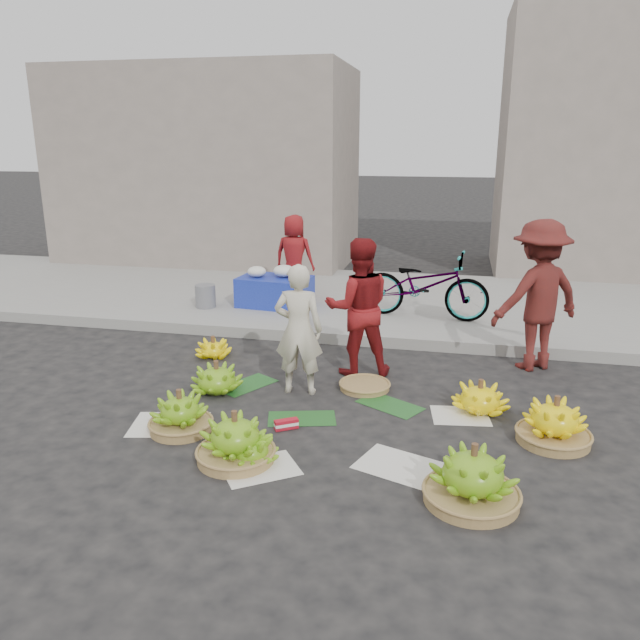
% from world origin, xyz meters
% --- Properties ---
extents(ground, '(80.00, 80.00, 0.00)m').
position_xyz_m(ground, '(0.00, 0.00, 0.00)').
color(ground, black).
rests_on(ground, ground).
extents(curb, '(40.00, 0.25, 0.15)m').
position_xyz_m(curb, '(0.00, 2.20, 0.07)').
color(curb, gray).
rests_on(curb, ground).
extents(sidewalk, '(40.00, 4.00, 0.12)m').
position_xyz_m(sidewalk, '(0.00, 4.30, 0.06)').
color(sidewalk, gray).
rests_on(sidewalk, ground).
extents(building_left, '(6.00, 3.00, 4.00)m').
position_xyz_m(building_left, '(-4.00, 7.20, 2.00)').
color(building_left, gray).
rests_on(building_left, sidewalk).
extents(building_right, '(5.00, 3.00, 5.00)m').
position_xyz_m(building_right, '(4.50, 7.70, 2.50)').
color(building_right, gray).
rests_on(building_right, sidewalk).
extents(newspaper_scatter, '(3.20, 1.80, 0.00)m').
position_xyz_m(newspaper_scatter, '(0.00, -0.80, 0.00)').
color(newspaper_scatter, silver).
rests_on(newspaper_scatter, ground).
extents(banana_leaves, '(2.00, 1.00, 0.00)m').
position_xyz_m(banana_leaves, '(-0.10, 0.20, 0.00)').
color(banana_leaves, '#194D1D').
rests_on(banana_leaves, ground).
extents(banana_bunch_0, '(0.57, 0.57, 0.41)m').
position_xyz_m(banana_bunch_0, '(-1.13, -0.69, 0.17)').
color(banana_bunch_0, olive).
rests_on(banana_bunch_0, ground).
extents(banana_bunch_1, '(0.43, 0.43, 0.29)m').
position_xyz_m(banana_bunch_1, '(-0.32, -1.10, 0.12)').
color(banana_bunch_1, '#569B16').
rests_on(banana_bunch_1, ground).
extents(banana_bunch_2, '(0.68, 0.68, 0.45)m').
position_xyz_m(banana_bunch_2, '(-0.45, -1.10, 0.19)').
color(banana_bunch_2, olive).
rests_on(banana_bunch_2, ground).
extents(banana_bunch_3, '(0.71, 0.71, 0.48)m').
position_xyz_m(banana_bunch_3, '(1.48, -1.32, 0.21)').
color(banana_bunch_3, olive).
rests_on(banana_bunch_3, ground).
extents(banana_bunch_4, '(0.64, 0.64, 0.44)m').
position_xyz_m(banana_bunch_4, '(2.21, -0.18, 0.19)').
color(banana_bunch_4, olive).
rests_on(banana_bunch_4, ground).
extents(banana_bunch_5, '(0.63, 0.63, 0.34)m').
position_xyz_m(banana_bunch_5, '(1.58, 0.34, 0.15)').
color(banana_bunch_5, '#FFE80C').
rests_on(banana_bunch_5, ground).
extents(banana_bunch_6, '(0.72, 0.72, 0.36)m').
position_xyz_m(banana_bunch_6, '(-1.14, 0.24, 0.16)').
color(banana_bunch_6, '#569B16').
rests_on(banana_bunch_6, ground).
extents(banana_bunch_7, '(0.42, 0.42, 0.27)m').
position_xyz_m(banana_bunch_7, '(-1.60, 1.28, 0.11)').
color(banana_bunch_7, '#FFE80C').
rests_on(banana_bunch_7, ground).
extents(basket_spare, '(0.67, 0.67, 0.06)m').
position_xyz_m(basket_spare, '(0.38, 0.68, 0.03)').
color(basket_spare, olive).
rests_on(basket_spare, ground).
extents(incense_stack, '(0.23, 0.18, 0.09)m').
position_xyz_m(incense_stack, '(-0.19, -0.45, 0.05)').
color(incense_stack, '#B31323').
rests_on(incense_stack, ground).
extents(vendor_cream, '(0.54, 0.38, 1.39)m').
position_xyz_m(vendor_cream, '(-0.29, 0.45, 0.70)').
color(vendor_cream, beige).
rests_on(vendor_cream, ground).
extents(vendor_red, '(0.90, 0.79, 1.57)m').
position_xyz_m(vendor_red, '(0.23, 1.13, 0.79)').
color(vendor_red, maroon).
rests_on(vendor_red, ground).
extents(man_striped, '(1.30, 1.15, 1.75)m').
position_xyz_m(man_striped, '(2.21, 1.77, 0.87)').
color(man_striped, maroon).
rests_on(man_striped, ground).
extents(flower_table, '(1.14, 0.78, 0.63)m').
position_xyz_m(flower_table, '(-1.42, 3.40, 0.38)').
color(flower_table, '#18279C').
rests_on(flower_table, sidewalk).
extents(grey_bucket, '(0.31, 0.31, 0.35)m').
position_xyz_m(grey_bucket, '(-2.44, 3.08, 0.29)').
color(grey_bucket, slate).
rests_on(grey_bucket, sidewalk).
extents(flower_vendor, '(0.68, 0.47, 1.33)m').
position_xyz_m(flower_vendor, '(-1.30, 4.10, 0.78)').
color(flower_vendor, maroon).
rests_on(flower_vendor, sidewalk).
extents(bicycle, '(0.84, 1.89, 0.96)m').
position_xyz_m(bicycle, '(0.85, 3.24, 0.60)').
color(bicycle, gray).
rests_on(bicycle, sidewalk).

